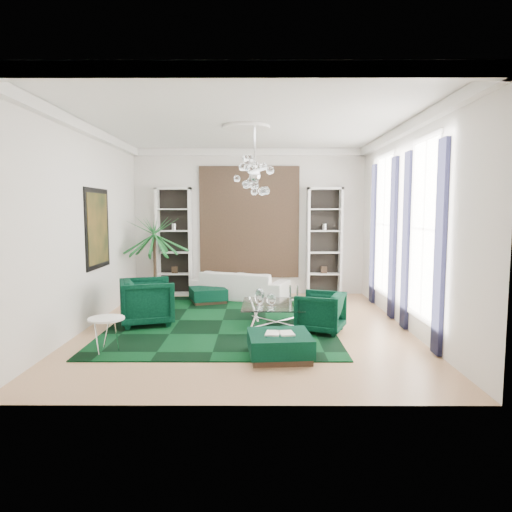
{
  "coord_description": "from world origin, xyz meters",
  "views": [
    {
      "loc": [
        0.22,
        -8.49,
        2.22
      ],
      "look_at": [
        0.19,
        0.5,
        1.31
      ],
      "focal_mm": 32.0,
      "sensor_mm": 36.0,
      "label": 1
    }
  ],
  "objects_px": {
    "armchair_left": "(147,302)",
    "side_table": "(107,336)",
    "sofa": "(240,285)",
    "ottoman_side": "(208,295)",
    "ottoman_front": "(280,346)",
    "armchair_right": "(320,312)",
    "coffee_table": "(276,315)",
    "palm": "(155,247)"
  },
  "relations": [
    {
      "from": "ottoman_side",
      "to": "ottoman_front",
      "type": "height_order",
      "value": "ottoman_front"
    },
    {
      "from": "armchair_left",
      "to": "palm",
      "type": "distance_m",
      "value": 2.55
    },
    {
      "from": "armchair_right",
      "to": "armchair_left",
      "type": "bearing_deg",
      "value": -76.83
    },
    {
      "from": "side_table",
      "to": "coffee_table",
      "type": "bearing_deg",
      "value": 30.39
    },
    {
      "from": "armchair_left",
      "to": "ottoman_front",
      "type": "bearing_deg",
      "value": -147.02
    },
    {
      "from": "ottoman_side",
      "to": "palm",
      "type": "bearing_deg",
      "value": 169.07
    },
    {
      "from": "sofa",
      "to": "palm",
      "type": "relative_size",
      "value": 0.89
    },
    {
      "from": "ottoman_front",
      "to": "armchair_right",
      "type": "bearing_deg",
      "value": 61.03
    },
    {
      "from": "sofa",
      "to": "coffee_table",
      "type": "bearing_deg",
      "value": 125.79
    },
    {
      "from": "ottoman_front",
      "to": "coffee_table",
      "type": "bearing_deg",
      "value": 89.14
    },
    {
      "from": "sofa",
      "to": "side_table",
      "type": "relative_size",
      "value": 4.26
    },
    {
      "from": "sofa",
      "to": "armchair_right",
      "type": "relative_size",
      "value": 2.95
    },
    {
      "from": "side_table",
      "to": "palm",
      "type": "bearing_deg",
      "value": 92.2
    },
    {
      "from": "coffee_table",
      "to": "side_table",
      "type": "relative_size",
      "value": 2.32
    },
    {
      "from": "palm",
      "to": "coffee_table",
      "type": "bearing_deg",
      "value": -41.27
    },
    {
      "from": "armchair_right",
      "to": "palm",
      "type": "relative_size",
      "value": 0.3
    },
    {
      "from": "coffee_table",
      "to": "side_table",
      "type": "xyz_separation_m",
      "value": [
        -2.71,
        -1.59,
        0.05
      ]
    },
    {
      "from": "armchair_left",
      "to": "side_table",
      "type": "xyz_separation_m",
      "value": [
        -0.21,
        -1.75,
        -0.18
      ]
    },
    {
      "from": "armchair_left",
      "to": "ottoman_front",
      "type": "xyz_separation_m",
      "value": [
        2.47,
        -2.0,
        -0.27
      ]
    },
    {
      "from": "ottoman_front",
      "to": "ottoman_side",
      "type": "bearing_deg",
      "value": 110.31
    },
    {
      "from": "sofa",
      "to": "armchair_right",
      "type": "distance_m",
      "value": 3.5
    },
    {
      "from": "armchair_right",
      "to": "ottoman_side",
      "type": "bearing_deg",
      "value": -116.19
    },
    {
      "from": "coffee_table",
      "to": "side_table",
      "type": "bearing_deg",
      "value": -149.61
    },
    {
      "from": "armchair_left",
      "to": "armchair_right",
      "type": "xyz_separation_m",
      "value": [
        3.29,
        -0.53,
        -0.08
      ]
    },
    {
      "from": "ottoman_side",
      "to": "side_table",
      "type": "height_order",
      "value": "side_table"
    },
    {
      "from": "armchair_left",
      "to": "ottoman_side",
      "type": "height_order",
      "value": "armchair_left"
    },
    {
      "from": "coffee_table",
      "to": "armchair_left",
      "type": "bearing_deg",
      "value": 176.47
    },
    {
      "from": "armchair_right",
      "to": "coffee_table",
      "type": "distance_m",
      "value": 0.88
    },
    {
      "from": "armchair_right",
      "to": "sofa",
      "type": "bearing_deg",
      "value": -130.61
    },
    {
      "from": "sofa",
      "to": "ottoman_side",
      "type": "bearing_deg",
      "value": 52.31
    },
    {
      "from": "armchair_right",
      "to": "side_table",
      "type": "height_order",
      "value": "armchair_right"
    },
    {
      "from": "side_table",
      "to": "sofa",
      "type": "bearing_deg",
      "value": 66.27
    },
    {
      "from": "armchair_left",
      "to": "coffee_table",
      "type": "height_order",
      "value": "armchair_left"
    },
    {
      "from": "coffee_table",
      "to": "palm",
      "type": "xyz_separation_m",
      "value": [
        -2.87,
        2.52,
        1.11
      ]
    },
    {
      "from": "sofa",
      "to": "side_table",
      "type": "xyz_separation_m",
      "value": [
        -1.91,
        -4.34,
        -0.08
      ]
    },
    {
      "from": "sofa",
      "to": "ottoman_side",
      "type": "distance_m",
      "value": 0.9
    },
    {
      "from": "coffee_table",
      "to": "ottoman_side",
      "type": "relative_size",
      "value": 1.61
    },
    {
      "from": "ottoman_side",
      "to": "ottoman_front",
      "type": "bearing_deg",
      "value": -69.69
    },
    {
      "from": "armchair_left",
      "to": "side_table",
      "type": "height_order",
      "value": "armchair_left"
    },
    {
      "from": "armchair_left",
      "to": "sofa",
      "type": "bearing_deg",
      "value": -51.26
    },
    {
      "from": "armchair_left",
      "to": "coffee_table",
      "type": "distance_m",
      "value": 2.52
    },
    {
      "from": "armchair_right",
      "to": "ottoman_side",
      "type": "distance_m",
      "value": 3.53
    }
  ]
}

